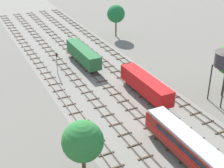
{
  "coord_description": "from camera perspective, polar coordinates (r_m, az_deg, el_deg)",
  "views": [
    {
      "loc": [
        -24.23,
        4.72,
        28.96
      ],
      "look_at": [
        0.0,
        53.95,
        1.5
      ],
      "focal_mm": 52.65,
      "sensor_mm": 36.0,
      "label": 1
    }
  ],
  "objects": [
    {
      "name": "track_far_left",
      "position": [
        61.61,
        -8.78,
        -1.65
      ],
      "size": [
        2.4,
        126.0,
        0.29
      ],
      "color": "#47382D",
      "rests_on": "ground"
    },
    {
      "name": "track_centre_right",
      "position": [
        68.31,
        5.64,
        1.49
      ],
      "size": [
        2.4,
        126.0,
        0.29
      ],
      "color": "#47382D",
      "rests_on": "ground"
    },
    {
      "name": "track_centre",
      "position": [
        66.25,
        2.32,
        0.77
      ],
      "size": [
        2.4,
        126.0,
        0.29
      ],
      "color": "#47382D",
      "rests_on": "ground"
    },
    {
      "name": "track_centre_left",
      "position": [
        64.43,
        -1.2,
        0.0
      ],
      "size": [
        2.4,
        126.0,
        0.29
      ],
      "color": "#47382D",
      "rests_on": "ground"
    },
    {
      "name": "lineside_tree_2",
      "position": [
        40.04,
        -5.11,
        -9.9
      ],
      "size": [
        5.17,
        5.17,
        7.83
      ],
      "color": "#4C331E",
      "rests_on": "ground"
    },
    {
      "name": "freight_boxcar_centre_near",
      "position": [
        59.35,
        5.85,
        -0.09
      ],
      "size": [
        2.87,
        14.0,
        3.6
      ],
      "color": "red",
      "rests_on": "ground"
    },
    {
      "name": "lineside_tree_3",
      "position": [
        90.68,
        0.69,
        12.08
      ],
      "size": [
        4.84,
        4.84,
        8.7
      ],
      "color": "#4C331E",
      "rests_on": "ground"
    },
    {
      "name": "track_left",
      "position": [
        62.88,
        -4.9,
        -0.8
      ],
      "size": [
        2.4,
        126.0,
        0.29
      ],
      "color": "#47382D",
      "rests_on": "ground"
    },
    {
      "name": "freight_boxcar_centre_left_mid",
      "position": [
        73.12,
        -5.03,
        5.22
      ],
      "size": [
        2.87,
        14.0,
        3.6
      ],
      "color": "#286638",
      "rests_on": "ground"
    },
    {
      "name": "ballast_bed",
      "position": [
        63.68,
        -0.81,
        -0.46
      ],
      "size": [
        21.95,
        176.0,
        0.01
      ],
      "primitive_type": "cube",
      "color": "gray",
      "rests_on": "ground"
    },
    {
      "name": "ground_plane",
      "position": [
        63.68,
        -0.81,
        -0.47
      ],
      "size": [
        480.0,
        480.0,
        0.0
      ],
      "primitive_type": "plane",
      "color": "slate"
    },
    {
      "name": "diesel_railcar_centre_left_nearest",
      "position": [
        43.46,
        14.8,
        -11.82
      ],
      "size": [
        2.96,
        20.5,
        3.8
      ],
      "color": "maroon",
      "rests_on": "ground"
    },
    {
      "name": "signal_post_nearest",
      "position": [
        68.92,
        -9.56,
        4.1
      ],
      "size": [
        0.28,
        0.47,
        4.72
      ],
      "color": "gray",
      "rests_on": "ground"
    }
  ]
}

